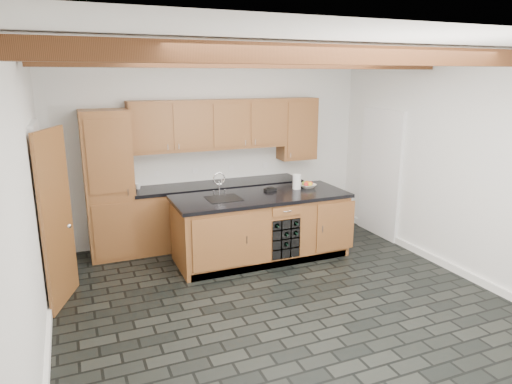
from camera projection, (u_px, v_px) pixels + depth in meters
ground at (280, 300)px, 5.33m from camera, size 5.00×5.00×0.00m
room_shell at (256, 164)px, 5.40m from camera, size 5.01×5.00×5.00m
back_cabinetry at (196, 182)px, 6.95m from camera, size 3.65×0.62×2.20m
island at (262, 227)px, 6.48m from camera, size 2.48×0.96×0.93m
faucet at (223, 196)px, 6.19m from camera, size 0.45×0.40×0.34m
kitchen_scale at (270, 189)px, 6.58m from camera, size 0.19×0.13×0.05m
fruit_bowl at (307, 186)px, 6.76m from camera, size 0.27×0.27×0.06m
fruit_cluster at (308, 184)px, 6.76m from camera, size 0.16×0.17×0.07m
paper_towel at (297, 182)px, 6.68m from camera, size 0.12×0.12×0.21m
mug at (138, 186)px, 6.69m from camera, size 0.10×0.10×0.08m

